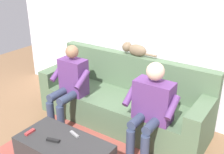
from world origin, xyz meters
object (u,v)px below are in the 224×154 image
(person_left_seated, at_px, (151,105))
(remote_red, at_px, (30,132))
(cat_on_backrest, at_px, (134,49))
(remote_gray, at_px, (74,134))
(person_right_seated, at_px, (70,82))
(couch, at_px, (123,102))
(remote_black, at_px, (53,140))

(person_left_seated, height_order, remote_red, person_left_seated)
(cat_on_backrest, bearing_deg, remote_gray, 91.14)
(person_right_seated, distance_m, remote_red, 0.92)
(person_right_seated, bearing_deg, remote_gray, 134.53)
(couch, distance_m, cat_on_backrest, 0.74)
(couch, bearing_deg, remote_gray, 91.23)
(couch, relative_size, person_right_seated, 2.16)
(person_right_seated, relative_size, remote_gray, 7.91)
(cat_on_backrest, xyz_separation_m, remote_gray, (-0.03, 1.30, -0.61))
(person_right_seated, height_order, remote_gray, person_right_seated)
(person_left_seated, bearing_deg, person_right_seated, 1.24)
(person_right_seated, distance_m, cat_on_backrest, 0.98)
(person_left_seated, distance_m, remote_gray, 0.90)
(person_left_seated, distance_m, person_right_seated, 1.20)
(couch, height_order, remote_black, couch)
(remote_gray, relative_size, remote_black, 0.95)
(person_left_seated, distance_m, remote_red, 1.37)
(person_right_seated, relative_size, remote_black, 7.49)
(person_right_seated, xyz_separation_m, cat_on_backrest, (-0.59, -0.67, 0.40))
(person_right_seated, bearing_deg, couch, -145.89)
(remote_black, bearing_deg, person_right_seated, 104.47)
(remote_gray, bearing_deg, remote_red, -134.83)
(couch, xyz_separation_m, remote_red, (0.40, 1.28, 0.08))
(couch, bearing_deg, person_left_seated, 147.63)
(person_left_seated, bearing_deg, remote_black, 51.53)
(cat_on_backrest, relative_size, remote_black, 3.52)
(couch, height_order, remote_red, couch)
(remote_gray, distance_m, remote_black, 0.24)
(remote_black, bearing_deg, person_left_seated, 34.78)
(cat_on_backrest, bearing_deg, remote_black, 86.74)
(person_left_seated, bearing_deg, cat_on_backrest, -46.84)
(couch, xyz_separation_m, person_left_seated, (-0.60, 0.38, 0.32))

